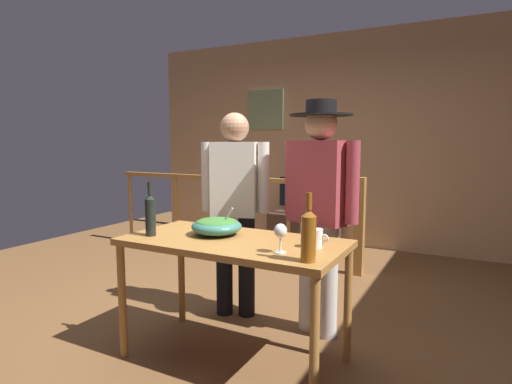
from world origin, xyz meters
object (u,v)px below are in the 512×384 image
at_px(serving_table, 233,253).
at_px(wine_bottle_dark, 150,214).
at_px(framed_picture, 265,110).
at_px(person_standing_right, 320,197).
at_px(flat_screen_tv, 303,193).
at_px(person_standing_left, 235,199).
at_px(wine_glass, 280,232).
at_px(wine_bottle_amber, 308,234).
at_px(salad_bowl, 217,225).
at_px(mug_white, 316,238).
at_px(tv_console, 304,230).
at_px(stair_railing, 268,205).

relative_size(serving_table, wine_bottle_dark, 3.93).
xyz_separation_m(framed_picture, person_standing_right, (1.73, -2.62, -0.83)).
height_order(flat_screen_tv, person_standing_left, person_standing_left).
relative_size(framed_picture, person_standing_left, 0.35).
xyz_separation_m(wine_glass, wine_bottle_amber, (0.19, -0.08, 0.03)).
relative_size(wine_glass, wine_bottle_dark, 0.46).
bearing_deg(salad_bowl, flat_screen_tv, 100.24).
xyz_separation_m(serving_table, wine_glass, (0.39, -0.15, 0.20)).
distance_m(wine_bottle_amber, mug_white, 0.30).
distance_m(serving_table, person_standing_left, 0.73).
height_order(wine_bottle_amber, person_standing_left, person_standing_left).
bearing_deg(person_standing_left, mug_white, 129.38).
distance_m(wine_bottle_dark, person_standing_right, 1.15).
height_order(tv_console, mug_white, mug_white).
distance_m(salad_bowl, mug_white, 0.68).
relative_size(serving_table, wine_bottle_amber, 3.91).
height_order(salad_bowl, person_standing_left, person_standing_left).
bearing_deg(person_standing_right, wine_bottle_amber, 123.46).
bearing_deg(framed_picture, wine_glass, -62.18).
distance_m(tv_console, wine_bottle_amber, 3.48).
relative_size(stair_railing, mug_white, 27.81).
bearing_deg(person_standing_left, wine_bottle_amber, 120.05).
bearing_deg(wine_bottle_dark, wine_glass, 0.56).
xyz_separation_m(mug_white, person_standing_left, (-0.86, 0.56, 0.10)).
relative_size(wine_glass, person_standing_right, 0.10).
relative_size(framed_picture, wine_bottle_amber, 1.60).
bearing_deg(mug_white, flat_screen_tv, 112.68).
relative_size(wine_glass, mug_white, 1.38).
xyz_separation_m(framed_picture, wine_bottle_dark, (0.87, -3.38, -0.90)).
bearing_deg(stair_railing, wine_glass, -62.17).
relative_size(tv_console, salad_bowl, 2.77).
distance_m(stair_railing, salad_bowl, 2.09).
height_order(stair_railing, tv_console, stair_railing).
distance_m(stair_railing, wine_bottle_amber, 2.67).
relative_size(tv_console, wine_bottle_dark, 2.58).
bearing_deg(flat_screen_tv, person_standing_right, -66.13).
bearing_deg(stair_railing, salad_bowl, -72.84).
relative_size(flat_screen_tv, salad_bowl, 2.02).
xyz_separation_m(serving_table, person_standing_right, (0.34, 0.60, 0.30)).
height_order(tv_console, person_standing_right, person_standing_right).
height_order(framed_picture, flat_screen_tv, framed_picture).
distance_m(stair_railing, mug_white, 2.40).
bearing_deg(stair_railing, wine_bottle_dark, -83.36).
xyz_separation_m(stair_railing, wine_bottle_dark, (0.26, -2.21, 0.26)).
height_order(salad_bowl, mug_white, salad_bowl).
xyz_separation_m(framed_picture, serving_table, (1.39, -3.22, -1.13)).
bearing_deg(salad_bowl, person_standing_right, 47.04).
height_order(serving_table, person_standing_right, person_standing_right).
xyz_separation_m(serving_table, mug_white, (0.52, 0.04, 0.14)).
height_order(wine_bottle_dark, mug_white, wine_bottle_dark).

